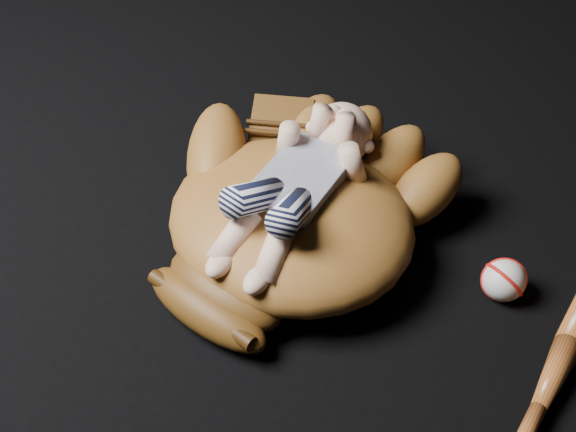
{
  "coord_description": "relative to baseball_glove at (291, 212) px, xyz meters",
  "views": [
    {
      "loc": [
        0.4,
        -0.64,
        0.9
      ],
      "look_at": [
        -0.09,
        0.03,
        0.09
      ],
      "focal_mm": 50.0,
      "sensor_mm": 36.0,
      "label": 1
    }
  ],
  "objects": [
    {
      "name": "baseball_glove",
      "position": [
        0.0,
        0.0,
        0.0
      ],
      "size": [
        0.5,
        0.57,
        0.17
      ],
      "primitive_type": null,
      "rotation": [
        0.0,
        0.0,
        -0.07
      ],
      "color": "brown",
      "rests_on": "ground"
    },
    {
      "name": "newborn_baby",
      "position": [
        0.0,
        -0.0,
        0.05
      ],
      "size": [
        0.21,
        0.38,
        0.15
      ],
      "primitive_type": null,
      "rotation": [
        0.0,
        0.0,
        0.11
      ],
      "color": "beige",
      "rests_on": "baseball_glove"
    },
    {
      "name": "baseball_bat",
      "position": [
        0.42,
        0.04,
        -0.06
      ],
      "size": [
        0.07,
        0.44,
        0.04
      ],
      "primitive_type": null,
      "rotation": [
        0.0,
        0.0,
        0.06
      ],
      "color": "#9D4C1E",
      "rests_on": "ground"
    },
    {
      "name": "baseball",
      "position": [
        0.3,
        0.11,
        -0.05
      ],
      "size": [
        0.07,
        0.07,
        0.06
      ],
      "primitive_type": "sphere",
      "rotation": [
        0.0,
        0.0,
        0.06
      ],
      "color": "silver",
      "rests_on": "ground"
    }
  ]
}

